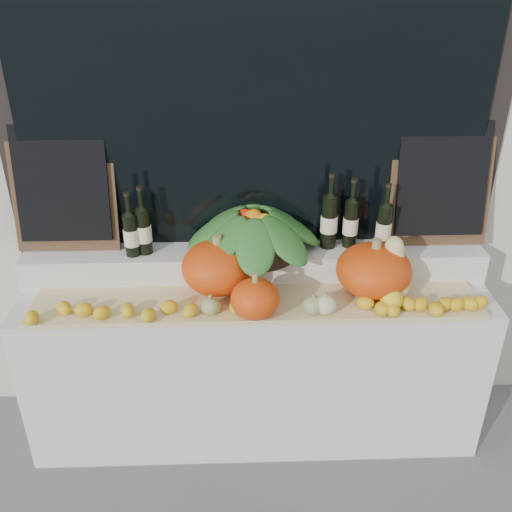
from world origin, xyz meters
TOP-DOWN VIEW (x-y plane):
  - display_sill at (0.00, 1.52)m, footprint 2.30×0.55m
  - rear_tier at (0.00, 1.68)m, footprint 2.30×0.25m
  - straw_bedding at (0.00, 1.40)m, footprint 2.10×0.32m
  - pumpkin_left at (-0.18, 1.51)m, footprint 0.46×0.46m
  - pumpkin_right at (0.56, 1.46)m, footprint 0.47×0.47m
  - pumpkin_center at (-0.01, 1.28)m, footprint 0.25×0.25m
  - butternut_squash at (0.65, 1.42)m, footprint 0.14×0.20m
  - decorative_gourds at (0.20, 1.30)m, footprint 0.92×0.12m
  - lemon_heap at (0.00, 1.29)m, footprint 2.20×0.16m
  - produce_bowl at (-0.00, 1.66)m, footprint 0.70×0.70m
  - wine_bottle_far_left at (-0.60, 1.63)m, footprint 0.08×0.08m
  - wine_bottle_near_left at (-0.54, 1.65)m, footprint 0.08×0.08m
  - wine_bottle_tall at (0.37, 1.69)m, footprint 0.08×0.08m
  - wine_bottle_near_right at (0.48, 1.69)m, footprint 0.08×0.08m
  - wine_bottle_far_right at (0.63, 1.64)m, footprint 0.08×0.08m
  - chalkboard_left at (-0.92, 1.74)m, footprint 0.50×0.14m
  - chalkboard_right at (0.92, 1.74)m, footprint 0.50×0.14m

SIDE VIEW (x-z plane):
  - display_sill at x=0.00m, z-range 0.00..0.88m
  - straw_bedding at x=0.00m, z-range 0.88..0.90m
  - lemon_heap at x=0.00m, z-range 0.91..0.97m
  - decorative_gourds at x=0.20m, z-range 0.88..1.02m
  - rear_tier at x=0.00m, z-range 0.88..1.04m
  - pumpkin_center at x=-0.01m, z-range 0.91..1.09m
  - pumpkin_right at x=0.56m, z-range 0.91..1.15m
  - butternut_squash at x=0.65m, z-range 0.89..1.17m
  - pumpkin_left at x=-0.18m, z-range 0.91..1.16m
  - produce_bowl at x=0.00m, z-range 1.03..1.26m
  - wine_bottle_far_left at x=-0.60m, z-range 0.99..1.32m
  - wine_bottle_near_left at x=-0.54m, z-range 0.99..1.34m
  - wine_bottle_far_right at x=0.63m, z-range 0.99..1.34m
  - wine_bottle_near_right at x=0.48m, z-range 0.99..1.35m
  - wine_bottle_tall at x=0.37m, z-range 0.99..1.37m
  - chalkboard_left at x=-0.92m, z-range 1.05..1.67m
  - chalkboard_right at x=0.92m, z-range 1.05..1.67m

